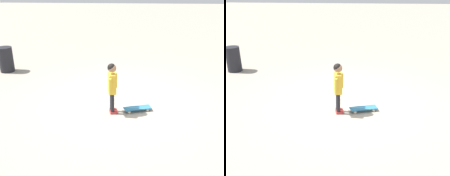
{
  "view_description": "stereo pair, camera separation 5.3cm",
  "coord_description": "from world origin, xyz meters",
  "views": [
    {
      "loc": [
        5.29,
        0.15,
        2.57
      ],
      "look_at": [
        0.56,
        -0.17,
        0.55
      ],
      "focal_mm": 41.44,
      "sensor_mm": 36.0,
      "label": 1
    },
    {
      "loc": [
        5.29,
        0.2,
        2.57
      ],
      "look_at": [
        0.56,
        -0.17,
        0.55
      ],
      "focal_mm": 41.44,
      "sensor_mm": 36.0,
      "label": 2
    }
  ],
  "objects": [
    {
      "name": "child_person",
      "position": [
        0.56,
        -0.17,
        0.66
      ],
      "size": [
        0.4,
        0.21,
        1.06
      ],
      "color": "black",
      "rests_on": "ground"
    },
    {
      "name": "trash_bin",
      "position": [
        -1.81,
        -3.47,
        0.37
      ],
      "size": [
        0.41,
        0.41,
        0.73
      ],
      "primitive_type": "cylinder",
      "color": "black",
      "rests_on": "ground"
    },
    {
      "name": "skateboard",
      "position": [
        0.45,
        0.35,
        0.06
      ],
      "size": [
        0.35,
        0.6,
        0.07
      ],
      "color": "teal",
      "rests_on": "ground"
    },
    {
      "name": "ground_plane",
      "position": [
        0.0,
        0.0,
        0.0
      ],
      "size": [
        50.0,
        50.0,
        0.0
      ],
      "primitive_type": "plane",
      "color": "#9E9384"
    }
  ]
}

